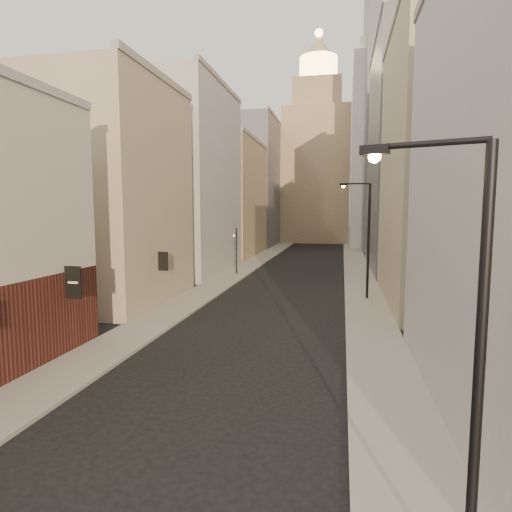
% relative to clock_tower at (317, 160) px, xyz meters
% --- Properties ---
extents(sidewalk_left, '(3.00, 140.00, 0.15)m').
position_rel_clock_tower_xyz_m(sidewalk_left, '(-5.50, -37.00, -17.56)').
color(sidewalk_left, '#9C988F').
rests_on(sidewalk_left, ground).
extents(sidewalk_right, '(3.00, 140.00, 0.15)m').
position_rel_clock_tower_xyz_m(sidewalk_right, '(7.50, -37.00, -17.56)').
color(sidewalk_right, '#9C988F').
rests_on(sidewalk_right, ground).
extents(left_bldg_beige, '(8.00, 12.00, 16.00)m').
position_rel_clock_tower_xyz_m(left_bldg_beige, '(-11.00, -66.00, -9.63)').
color(left_bldg_beige, tan).
rests_on(left_bldg_beige, ground).
extents(left_bldg_grey, '(8.00, 16.00, 20.00)m').
position_rel_clock_tower_xyz_m(left_bldg_grey, '(-11.00, -50.00, -7.63)').
color(left_bldg_grey, '#A1A0A6').
rests_on(left_bldg_grey, ground).
extents(left_bldg_tan, '(8.00, 18.00, 17.00)m').
position_rel_clock_tower_xyz_m(left_bldg_tan, '(-11.00, -32.00, -9.13)').
color(left_bldg_tan, '#8B7353').
rests_on(left_bldg_tan, ground).
extents(left_bldg_wingrid, '(8.00, 20.00, 24.00)m').
position_rel_clock_tower_xyz_m(left_bldg_wingrid, '(-11.00, -12.00, -5.63)').
color(left_bldg_wingrid, gray).
rests_on(left_bldg_wingrid, ground).
extents(right_bldg_beige, '(8.00, 16.00, 20.00)m').
position_rel_clock_tower_xyz_m(right_bldg_beige, '(13.00, -62.00, -7.63)').
color(right_bldg_beige, tan).
rests_on(right_bldg_beige, ground).
extents(right_bldg_wingrid, '(8.00, 20.00, 26.00)m').
position_rel_clock_tower_xyz_m(right_bldg_wingrid, '(13.00, -42.00, -4.63)').
color(right_bldg_wingrid, gray).
rests_on(right_bldg_wingrid, ground).
extents(highrise, '(21.00, 23.00, 51.20)m').
position_rel_clock_tower_xyz_m(highrise, '(19.00, -14.00, 8.02)').
color(highrise, gray).
rests_on(highrise, ground).
extents(clock_tower, '(14.00, 14.00, 44.90)m').
position_rel_clock_tower_xyz_m(clock_tower, '(0.00, 0.00, 0.00)').
color(clock_tower, '#8B7353').
rests_on(clock_tower, ground).
extents(white_tower, '(8.00, 8.00, 41.50)m').
position_rel_clock_tower_xyz_m(white_tower, '(11.00, -14.00, 0.97)').
color(white_tower, silver).
rests_on(white_tower, ground).
extents(streetlamp_near, '(2.04, 0.76, 8.00)m').
position_rel_clock_tower_xyz_m(streetlamp_near, '(7.69, -87.94, -13.06)').
color(streetlamp_near, black).
rests_on(streetlamp_near, ground).
extents(streetlamp_mid, '(2.34, 0.40, 8.91)m').
position_rel_clock_tower_xyz_m(streetlamp_mid, '(7.43, -61.87, -12.54)').
color(streetlamp_mid, black).
rests_on(streetlamp_mid, ground).
extents(traffic_light_left, '(0.57, 0.48, 5.00)m').
position_rel_clock_tower_xyz_m(traffic_light_left, '(-5.25, -51.46, -14.20)').
color(traffic_light_left, black).
rests_on(traffic_light_left, ground).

